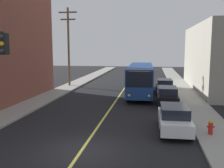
# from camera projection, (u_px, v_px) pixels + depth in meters

# --- Properties ---
(ground_plane) EXTENTS (120.00, 120.00, 0.00)m
(ground_plane) POSITION_uv_depth(u_px,v_px,m) (81.00, 151.00, 12.77)
(ground_plane) COLOR black
(sidewalk_left) EXTENTS (2.50, 90.00, 0.15)m
(sidewalk_left) POSITION_uv_depth(u_px,v_px,m) (35.00, 103.00, 23.65)
(sidewalk_left) COLOR gray
(sidewalk_left) RESTS_ON ground
(sidewalk_right) EXTENTS (2.50, 90.00, 0.15)m
(sidewalk_right) POSITION_uv_depth(u_px,v_px,m) (197.00, 109.00, 21.44)
(sidewalk_right) COLOR gray
(sidewalk_right) RESTS_ON ground
(lane_stripe_center) EXTENTS (0.16, 60.00, 0.01)m
(lane_stripe_center) POSITION_uv_depth(u_px,v_px,m) (119.00, 96.00, 27.44)
(lane_stripe_center) COLOR #D8CC4C
(lane_stripe_center) RESTS_ON ground
(city_bus) EXTENTS (2.80, 12.20, 3.20)m
(city_bus) POSITION_uv_depth(u_px,v_px,m) (141.00, 78.00, 28.53)
(city_bus) COLOR navy
(city_bus) RESTS_ON ground
(parked_car_white) EXTENTS (1.86, 4.42, 1.62)m
(parked_car_white) POSITION_uv_depth(u_px,v_px,m) (174.00, 118.00, 15.66)
(parked_car_white) COLOR silver
(parked_car_white) RESTS_ON ground
(parked_car_black) EXTENTS (1.86, 4.42, 1.62)m
(parked_car_black) POSITION_uv_depth(u_px,v_px,m) (167.00, 95.00, 23.23)
(parked_car_black) COLOR black
(parked_car_black) RESTS_ON ground
(parked_car_silver) EXTENTS (1.90, 4.44, 1.62)m
(parked_car_silver) POSITION_uv_depth(u_px,v_px,m) (164.00, 86.00, 28.93)
(parked_car_silver) COLOR #B7B7BC
(parked_car_silver) RESTS_ON ground
(utility_pole_mid) EXTENTS (2.40, 0.28, 10.17)m
(utility_pole_mid) POSITION_uv_depth(u_px,v_px,m) (68.00, 43.00, 33.66)
(utility_pole_mid) COLOR brown
(utility_pole_mid) RESTS_ON sidewalk_left
(fire_hydrant) EXTENTS (0.44, 0.26, 0.84)m
(fire_hydrant) POSITION_uv_depth(u_px,v_px,m) (211.00, 127.00, 14.78)
(fire_hydrant) COLOR red
(fire_hydrant) RESTS_ON sidewalk_right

